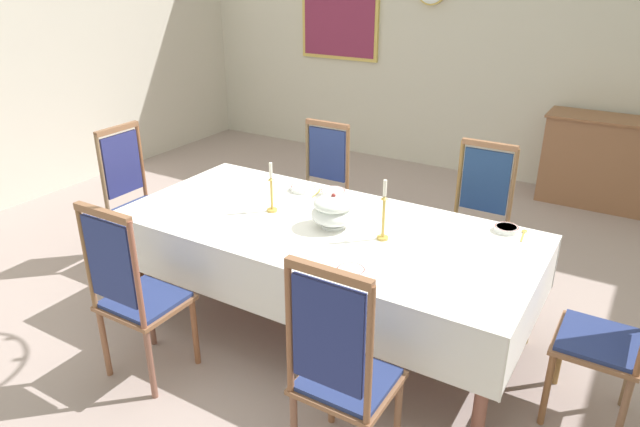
# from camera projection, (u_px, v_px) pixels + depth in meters

# --- Properties ---
(ground) EXTENTS (7.53, 6.57, 0.04)m
(ground) POSITION_uv_depth(u_px,v_px,m) (343.00, 308.00, 4.19)
(ground) COLOR #A18E88
(back_wall) EXTENTS (7.53, 0.08, 3.31)m
(back_wall) POSITION_uv_depth(u_px,v_px,m) (498.00, 26.00, 6.12)
(back_wall) COLOR beige
(back_wall) RESTS_ON ground
(dining_table) EXTENTS (2.63, 1.21, 0.75)m
(dining_table) POSITION_uv_depth(u_px,v_px,m) (324.00, 234.00, 3.70)
(dining_table) COLOR brown
(dining_table) RESTS_ON ground
(tablecloth) EXTENTS (2.65, 1.23, 0.37)m
(tablecloth) POSITION_uv_depth(u_px,v_px,m) (324.00, 237.00, 3.70)
(tablecloth) COLOR white
(tablecloth) RESTS_ON dining_table
(chair_south_a) EXTENTS (0.44, 0.42, 1.13)m
(chair_south_a) POSITION_uv_depth(u_px,v_px,m) (134.00, 292.00, 3.26)
(chair_south_a) COLOR brown
(chair_south_a) RESTS_ON ground
(chair_north_a) EXTENTS (0.44, 0.42, 1.08)m
(chair_north_a) POSITION_uv_depth(u_px,v_px,m) (319.00, 186.00, 4.84)
(chair_north_a) COLOR brown
(chair_north_a) RESTS_ON ground
(chair_south_b) EXTENTS (0.44, 0.42, 1.18)m
(chair_south_b) POSITION_uv_depth(u_px,v_px,m) (341.00, 371.00, 2.61)
(chair_south_b) COLOR #8F5C40
(chair_south_b) RESTS_ON ground
(chair_north_b) EXTENTS (0.44, 0.42, 1.12)m
(chair_north_b) POSITION_uv_depth(u_px,v_px,m) (477.00, 218.00, 4.21)
(chair_north_b) COLOR brown
(chair_north_b) RESTS_ON ground
(chair_head_west) EXTENTS (0.42, 0.44, 1.14)m
(chair_head_west) POSITION_uv_depth(u_px,v_px,m) (137.00, 197.00, 4.56)
(chair_head_west) COLOR brown
(chair_head_west) RESTS_ON ground
(chair_head_east) EXTENTS (0.42, 0.44, 1.20)m
(chair_head_east) POSITION_uv_depth(u_px,v_px,m) (618.00, 327.00, 2.91)
(chair_head_east) COLOR brown
(chair_head_east) RESTS_ON ground
(soup_tureen) EXTENTS (0.28, 0.28, 0.22)m
(soup_tureen) POSITION_uv_depth(u_px,v_px,m) (333.00, 211.00, 3.59)
(soup_tureen) COLOR white
(soup_tureen) RESTS_ON tablecloth
(candlestick_west) EXTENTS (0.07, 0.07, 0.34)m
(candlestick_west) POSITION_uv_depth(u_px,v_px,m) (272.00, 192.00, 3.81)
(candlestick_west) COLOR gold
(candlestick_west) RESTS_ON tablecloth
(candlestick_east) EXTENTS (0.07, 0.07, 0.38)m
(candlestick_east) POSITION_uv_depth(u_px,v_px,m) (384.00, 215.00, 3.41)
(candlestick_east) COLOR gold
(candlestick_east) RESTS_ON tablecloth
(bowl_near_left) EXTENTS (0.18, 0.18, 0.05)m
(bowl_near_left) POSITION_uv_depth(u_px,v_px,m) (333.00, 193.00, 4.10)
(bowl_near_left) COLOR white
(bowl_near_left) RESTS_ON tablecloth
(bowl_near_right) EXTENTS (0.15, 0.15, 0.03)m
(bowl_near_right) POSITION_uv_depth(u_px,v_px,m) (506.00, 228.00, 3.57)
(bowl_near_right) COLOR white
(bowl_near_right) RESTS_ON tablecloth
(bowl_far_left) EXTENTS (0.19, 0.19, 0.03)m
(bowl_far_left) POSITION_uv_depth(u_px,v_px,m) (303.00, 188.00, 4.20)
(bowl_far_left) COLOR white
(bowl_far_left) RESTS_ON tablecloth
(bowl_far_right) EXTENTS (0.16, 0.16, 0.03)m
(bowl_far_right) POSITION_uv_depth(u_px,v_px,m) (351.00, 271.00, 3.08)
(bowl_far_right) COLOR white
(bowl_far_right) RESTS_ON tablecloth
(spoon_primary) EXTENTS (0.04, 0.18, 0.01)m
(spoon_primary) POSITION_uv_depth(u_px,v_px,m) (320.00, 191.00, 4.19)
(spoon_primary) COLOR gold
(spoon_primary) RESTS_ON tablecloth
(spoon_secondary) EXTENTS (0.04, 0.18, 0.01)m
(spoon_secondary) POSITION_uv_depth(u_px,v_px,m) (524.00, 233.00, 3.54)
(spoon_secondary) COLOR gold
(spoon_secondary) RESTS_ON tablecloth
(sideboard) EXTENTS (1.44, 0.48, 0.90)m
(sideboard) POSITION_uv_depth(u_px,v_px,m) (619.00, 164.00, 5.68)
(sideboard) COLOR brown
(sideboard) RESTS_ON ground
(framed_painting) EXTENTS (1.04, 0.05, 1.06)m
(framed_painting) POSITION_uv_depth(u_px,v_px,m) (340.00, 14.00, 6.95)
(framed_painting) COLOR #D1B251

